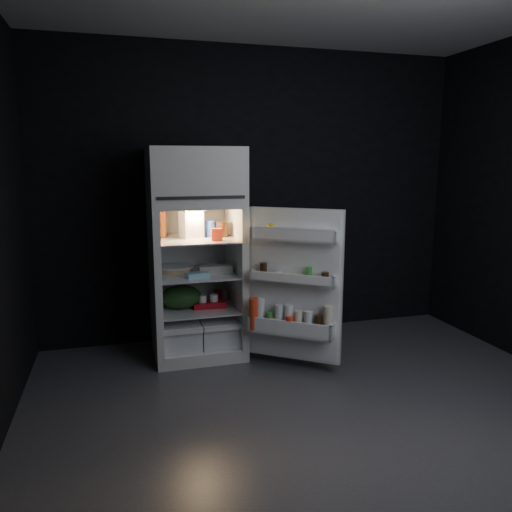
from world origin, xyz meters
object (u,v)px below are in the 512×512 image
object	(u,v)px
fridge_door	(293,289)
refrigerator	(195,246)
yogurt_tray	(209,304)
milk_jug	(191,223)
egg_carton	(216,269)

from	to	relation	value
fridge_door	refrigerator	bearing A→B (deg)	138.17
refrigerator	yogurt_tray	xyz separation A→B (m)	(0.10, -0.09, -0.50)
refrigerator	milk_jug	size ratio (longest dim) A/B	7.42
egg_carton	yogurt_tray	bearing A→B (deg)	160.04
egg_carton	fridge_door	bearing A→B (deg)	-40.30
egg_carton	yogurt_tray	world-z (taller)	egg_carton
milk_jug	yogurt_tray	distance (m)	0.71
fridge_door	egg_carton	xyz separation A→B (m)	(-0.52, 0.49, 0.09)
refrigerator	egg_carton	distance (m)	0.27
fridge_door	yogurt_tray	world-z (taller)	fridge_door
fridge_door	egg_carton	bearing A→B (deg)	136.71
fridge_door	yogurt_tray	size ratio (longest dim) A/B	4.36
fridge_door	egg_carton	distance (m)	0.72
milk_jug	egg_carton	size ratio (longest dim) A/B	0.85
milk_jug	yogurt_tray	world-z (taller)	milk_jug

